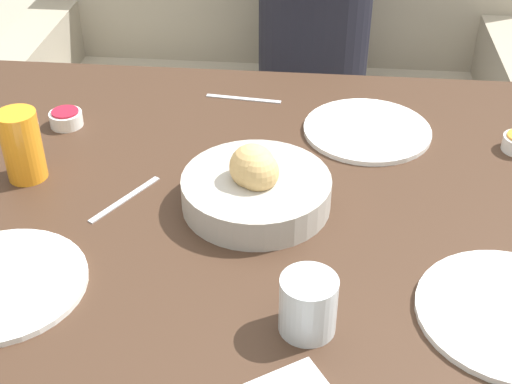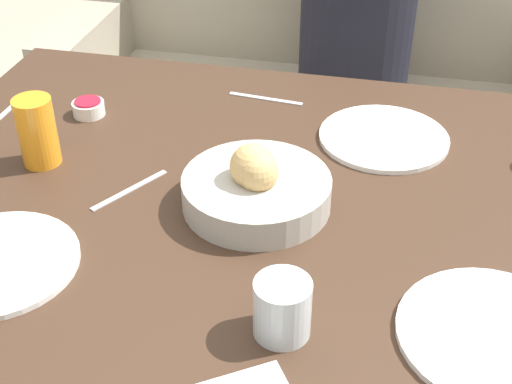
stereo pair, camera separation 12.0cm
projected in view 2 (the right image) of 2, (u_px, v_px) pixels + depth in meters
The scene contains 12 objects.
dining_table at pixel (272, 247), 1.27m from camera, with size 1.42×1.06×0.76m.
couch at pixel (313, 112), 2.41m from camera, with size 1.60×0.70×0.89m.
seated_person at pixel (352, 83), 2.15m from camera, with size 0.33×0.42×1.21m.
bread_basket at pixel (256, 188), 1.20m from camera, with size 0.25×0.25×0.12m.
plate_near_right at pixel (495, 335), 0.97m from camera, with size 0.27×0.27×0.01m.
plate_far_center at pixel (384, 138), 1.40m from camera, with size 0.25×0.25×0.01m.
juice_glass at pixel (37, 132), 1.30m from camera, with size 0.07×0.07×0.13m.
water_tumbler at pixel (282, 308), 0.96m from camera, with size 0.08×0.08×0.09m.
jam_bowl_berry at pixel (89, 108), 1.48m from camera, with size 0.07×0.07×0.03m.
fork_silver at pixel (130, 190), 1.26m from camera, with size 0.09×0.15×0.00m.
knife_silver at pixel (266, 99), 1.54m from camera, with size 0.16×0.03×0.00m.
spoon_coffee at pixel (13, 106), 1.52m from camera, with size 0.01×0.12×0.00m.
Camera 2 is at (0.19, -0.97, 1.48)m, focal length 50.00 mm.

